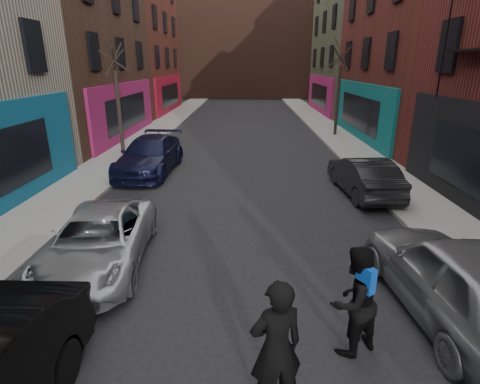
{
  "coord_description": "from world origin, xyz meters",
  "views": [
    {
      "loc": [
        0.3,
        -1.14,
        4.6
      ],
      "look_at": [
        0.13,
        7.61,
        1.6
      ],
      "focal_mm": 28.0,
      "sensor_mm": 36.0,
      "label": 1
    }
  ],
  "objects_px": {
    "tree_right_far": "(339,82)",
    "parked_left_end": "(150,155)",
    "tree_left_far": "(117,90)",
    "skateboarder": "(276,348)",
    "pedestrian": "(354,301)",
    "parked_right_far": "(459,280)",
    "parked_right_end": "(364,176)",
    "parked_left_far": "(99,240)"
  },
  "relations": [
    {
      "from": "parked_left_end",
      "to": "parked_right_end",
      "type": "relative_size",
      "value": 1.25
    },
    {
      "from": "parked_right_far",
      "to": "skateboarder",
      "type": "relative_size",
      "value": 2.44
    },
    {
      "from": "skateboarder",
      "to": "pedestrian",
      "type": "bearing_deg",
      "value": -154.17
    },
    {
      "from": "parked_right_far",
      "to": "pedestrian",
      "type": "relative_size",
      "value": 2.54
    },
    {
      "from": "skateboarder",
      "to": "pedestrian",
      "type": "height_order",
      "value": "skateboarder"
    },
    {
      "from": "parked_left_end",
      "to": "pedestrian",
      "type": "bearing_deg",
      "value": -58.39
    },
    {
      "from": "parked_right_far",
      "to": "skateboarder",
      "type": "bearing_deg",
      "value": 26.39
    },
    {
      "from": "parked_right_far",
      "to": "tree_left_far",
      "type": "bearing_deg",
      "value": -55.97
    },
    {
      "from": "tree_right_far",
      "to": "parked_left_end",
      "type": "distance_m",
      "value": 13.9
    },
    {
      "from": "tree_right_far",
      "to": "parked_left_far",
      "type": "relative_size",
      "value": 1.46
    },
    {
      "from": "tree_right_far",
      "to": "parked_left_far",
      "type": "xyz_separation_m",
      "value": [
        -9.4,
        -17.21,
        -2.88
      ]
    },
    {
      "from": "tree_left_far",
      "to": "parked_left_end",
      "type": "xyz_separation_m",
      "value": [
        2.19,
        -3.02,
        -2.61
      ]
    },
    {
      "from": "tree_right_far",
      "to": "pedestrian",
      "type": "bearing_deg",
      "value": -101.75
    },
    {
      "from": "parked_left_end",
      "to": "skateboarder",
      "type": "height_order",
      "value": "skateboarder"
    },
    {
      "from": "skateboarder",
      "to": "parked_right_end",
      "type": "bearing_deg",
      "value": -129.17
    },
    {
      "from": "tree_right_far",
      "to": "parked_left_end",
      "type": "height_order",
      "value": "tree_right_far"
    },
    {
      "from": "tree_left_far",
      "to": "skateboarder",
      "type": "bearing_deg",
      "value": -65.57
    },
    {
      "from": "tree_right_far",
      "to": "skateboarder",
      "type": "relative_size",
      "value": 3.41
    },
    {
      "from": "parked_right_end",
      "to": "tree_left_far",
      "type": "bearing_deg",
      "value": -32.84
    },
    {
      "from": "parked_left_end",
      "to": "parked_right_far",
      "type": "relative_size",
      "value": 1.09
    },
    {
      "from": "tree_left_far",
      "to": "pedestrian",
      "type": "height_order",
      "value": "tree_left_far"
    },
    {
      "from": "parked_right_end",
      "to": "parked_left_end",
      "type": "bearing_deg",
      "value": -22.59
    },
    {
      "from": "parked_right_far",
      "to": "parked_right_end",
      "type": "relative_size",
      "value": 1.14
    },
    {
      "from": "tree_right_far",
      "to": "parked_left_end",
      "type": "bearing_deg",
      "value": -138.53
    },
    {
      "from": "pedestrian",
      "to": "parked_left_end",
      "type": "bearing_deg",
      "value": -91.31
    },
    {
      "from": "parked_right_end",
      "to": "skateboarder",
      "type": "height_order",
      "value": "skateboarder"
    },
    {
      "from": "tree_right_far",
      "to": "parked_right_far",
      "type": "distance_m",
      "value": 19.35
    },
    {
      "from": "tree_left_far",
      "to": "tree_right_far",
      "type": "distance_m",
      "value": 13.78
    },
    {
      "from": "tree_left_far",
      "to": "tree_right_far",
      "type": "relative_size",
      "value": 0.96
    },
    {
      "from": "parked_right_end",
      "to": "pedestrian",
      "type": "bearing_deg",
      "value": 68.14
    },
    {
      "from": "tree_right_far",
      "to": "skateboarder",
      "type": "distance_m",
      "value": 22.02
    },
    {
      "from": "parked_left_end",
      "to": "parked_right_end",
      "type": "height_order",
      "value": "parked_left_end"
    },
    {
      "from": "parked_left_end",
      "to": "pedestrian",
      "type": "distance_m",
      "value": 12.49
    },
    {
      "from": "tree_right_far",
      "to": "pedestrian",
      "type": "xyz_separation_m",
      "value": [
        -4.15,
        -19.95,
        -2.56
      ]
    },
    {
      "from": "tree_left_far",
      "to": "parked_right_end",
      "type": "height_order",
      "value": "tree_left_far"
    },
    {
      "from": "pedestrian",
      "to": "parked_left_far",
      "type": "bearing_deg",
      "value": -57.85
    },
    {
      "from": "skateboarder",
      "to": "pedestrian",
      "type": "relative_size",
      "value": 1.04
    },
    {
      "from": "tree_right_far",
      "to": "parked_left_far",
      "type": "distance_m",
      "value": 19.82
    },
    {
      "from": "parked_left_end",
      "to": "skateboarder",
      "type": "bearing_deg",
      "value": -66.26
    },
    {
      "from": "parked_left_far",
      "to": "parked_left_end",
      "type": "bearing_deg",
      "value": 90.8
    },
    {
      "from": "tree_left_far",
      "to": "parked_right_end",
      "type": "xyz_separation_m",
      "value": [
        10.8,
        -5.85,
        -2.68
      ]
    },
    {
      "from": "parked_right_end",
      "to": "pedestrian",
      "type": "height_order",
      "value": "pedestrian"
    }
  ]
}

